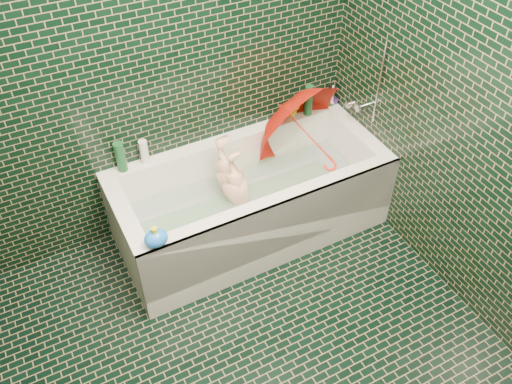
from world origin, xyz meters
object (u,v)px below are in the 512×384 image
bathtub (252,208)px  umbrella (309,135)px  child (239,197)px  rubber_duck (292,111)px  bath_toy (156,238)px

bathtub → umbrella: umbrella is taller
child → rubber_duck: size_ratio=7.13×
bath_toy → bathtub: bearing=30.2°
umbrella → bath_toy: 1.26m
rubber_duck → bath_toy: 1.38m
child → bath_toy: size_ratio=6.21×
child → umbrella: size_ratio=1.33×
umbrella → rubber_duck: size_ratio=5.37×
umbrella → bath_toy: bearing=-172.9°
bathtub → rubber_duck: (0.49, 0.35, 0.38)m
rubber_duck → bath_toy: size_ratio=0.87×
child → bath_toy: bearing=-58.1°
bathtub → umbrella: 0.59m
umbrella → bath_toy: size_ratio=4.68×
bathtub → umbrella: (0.47, 0.10, 0.35)m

